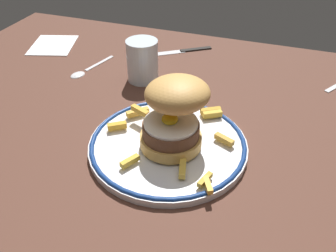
# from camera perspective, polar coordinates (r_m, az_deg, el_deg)

# --- Properties ---
(ground_plane) EXTENTS (1.32, 0.93, 0.04)m
(ground_plane) POSITION_cam_1_polar(r_m,az_deg,el_deg) (0.62, 5.03, -4.92)
(ground_plane) COLOR #513025
(dinner_plate) EXTENTS (0.26, 0.26, 0.02)m
(dinner_plate) POSITION_cam_1_polar(r_m,az_deg,el_deg) (0.60, 0.00, -2.90)
(dinner_plate) COLOR silver
(dinner_plate) RESTS_ON ground_plane
(burger) EXTENTS (0.14, 0.14, 0.11)m
(burger) POSITION_cam_1_polar(r_m,az_deg,el_deg) (0.56, 1.02, 2.31)
(burger) COLOR gold
(burger) RESTS_ON dinner_plate
(fries_pile) EXTENTS (0.21, 0.21, 0.03)m
(fries_pile) POSITION_cam_1_polar(r_m,az_deg,el_deg) (0.61, 1.21, -0.52)
(fries_pile) COLOR gold
(fries_pile) RESTS_ON dinner_plate
(water_glass) EXTENTS (0.07, 0.07, 0.09)m
(water_glass) POSITION_cam_1_polar(r_m,az_deg,el_deg) (0.78, -3.99, 9.71)
(water_glass) COLOR silver
(water_glass) RESTS_ON ground_plane
(knife) EXTENTS (0.16, 0.11, 0.01)m
(knife) POSITION_cam_1_polar(r_m,az_deg,el_deg) (0.92, 2.24, 11.69)
(knife) COLOR black
(knife) RESTS_ON ground_plane
(spoon) EXTENTS (0.05, 0.13, 0.01)m
(spoon) POSITION_cam_1_polar(r_m,az_deg,el_deg) (0.85, -13.21, 8.34)
(spoon) COLOR silver
(spoon) RESTS_ON ground_plane
(napkin) EXTENTS (0.14, 0.15, 0.00)m
(napkin) POSITION_cam_1_polar(r_m,az_deg,el_deg) (1.00, -17.51, 12.01)
(napkin) COLOR white
(napkin) RESTS_ON ground_plane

